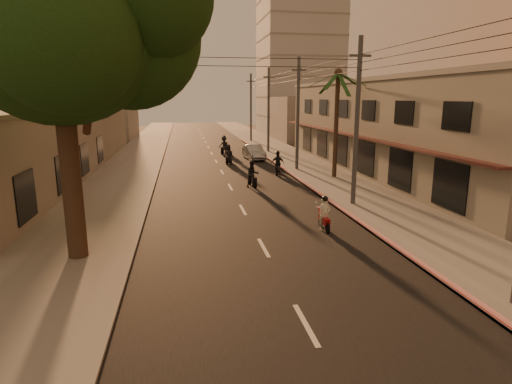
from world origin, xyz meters
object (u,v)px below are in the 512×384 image
palm_tree (338,79)px  scooter_far_b (224,145)px  broadleaf_tree (70,18)px  scooter_mid_a (253,175)px  scooter_red (324,215)px  scooter_mid_b (278,164)px  scooter_far_a (229,155)px  parked_car (254,152)px

palm_tree → scooter_far_b: palm_tree is taller
broadleaf_tree → scooter_mid_a: broadleaf_tree is taller
scooter_mid_a → scooter_red: bearing=-87.3°
scooter_red → scooter_mid_b: bearing=87.8°
broadleaf_tree → palm_tree: size_ratio=1.48×
scooter_mid_a → palm_tree: bearing=11.5°
palm_tree → scooter_red: bearing=-111.8°
scooter_far_a → scooter_far_b: (0.30, 7.18, 0.09)m
broadleaf_tree → scooter_far_a: 24.62m
broadleaf_tree → scooter_red: 12.59m
scooter_red → scooter_far_b: scooter_far_b is taller
scooter_far_a → scooter_far_b: size_ratio=0.91×
parked_car → broadleaf_tree: bearing=-117.3°
broadleaf_tree → palm_tree: bearing=43.5°
scooter_mid_b → parked_car: scooter_mid_b is taller
broadleaf_tree → scooter_far_a: bearing=71.0°
broadleaf_tree → scooter_far_a: broadleaf_tree is taller
palm_tree → scooter_far_a: palm_tree is taller
palm_tree → scooter_far_b: size_ratio=4.15×
broadleaf_tree → scooter_mid_a: size_ratio=6.43×
broadleaf_tree → scooter_red: (9.75, 1.72, -7.78)m
scooter_red → scooter_far_a: bearing=98.0°
parked_car → scooter_red: bearing=-96.0°
broadleaf_tree → scooter_mid_a: (8.10, 11.72, -7.64)m
scooter_mid_a → scooter_far_a: 10.42m
palm_tree → parked_car: 13.23m
scooter_far_b → scooter_red: bearing=-60.1°
broadleaf_tree → scooter_far_a: size_ratio=6.73×
scooter_red → scooter_far_b: bearing=95.8°
broadleaf_tree → scooter_mid_b: (10.79, 16.04, -7.63)m
scooter_red → scooter_far_a: scooter_far_a is taller
broadleaf_tree → scooter_mid_a: 16.16m
scooter_red → scooter_far_a: 20.52m
scooter_mid_a → scooter_far_b: bearing=83.9°
scooter_red → scooter_mid_a: bearing=101.3°
scooter_far_a → parked_car: bearing=61.9°
scooter_mid_a → scooter_far_b: size_ratio=0.95×
scooter_far_b → parked_car: (2.41, -4.73, -0.20)m
scooter_mid_a → scooter_far_a: bearing=86.0°
broadleaf_tree → scooter_mid_b: 20.78m
scooter_mid_b → parked_car: size_ratio=0.42×
scooter_red → parked_car: size_ratio=0.37×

